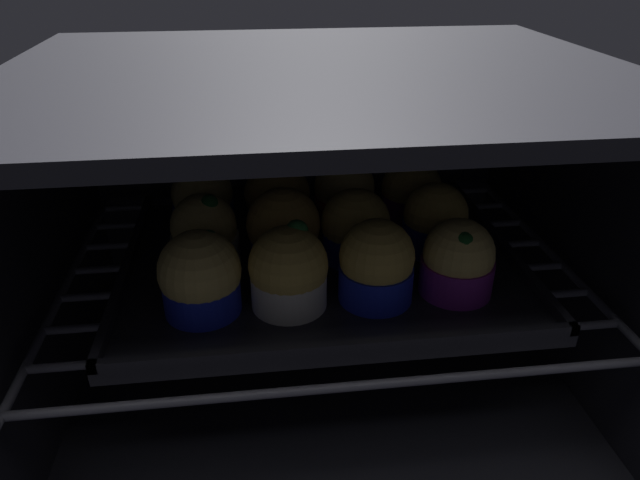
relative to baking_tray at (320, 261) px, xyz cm
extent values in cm
cube|color=black|center=(0.00, 0.23, -15.42)|extent=(59.00, 47.00, 1.50)
cube|color=black|center=(0.00, 0.23, 20.08)|extent=(59.00, 47.00, 1.50)
cube|color=black|center=(0.00, 22.98, 2.33)|extent=(59.00, 1.50, 34.00)
cube|color=black|center=(-28.75, 0.23, 2.33)|extent=(1.50, 47.00, 34.00)
cube|color=black|center=(28.75, 0.23, 2.33)|extent=(1.50, 47.00, 34.00)
cylinder|color=#51515B|center=(0.00, -18.77, -1.07)|extent=(54.00, 0.80, 0.80)
cylinder|color=#51515B|center=(0.00, -13.34, -1.07)|extent=(54.00, 0.80, 0.80)
cylinder|color=#51515B|center=(0.00, -7.91, -1.07)|extent=(54.00, 0.80, 0.80)
cylinder|color=#51515B|center=(0.00, -2.49, -1.07)|extent=(54.00, 0.80, 0.80)
cylinder|color=#51515B|center=(0.00, 2.94, -1.07)|extent=(54.00, 0.80, 0.80)
cylinder|color=#51515B|center=(0.00, 8.37, -1.07)|extent=(54.00, 0.80, 0.80)
cylinder|color=#51515B|center=(0.00, 13.80, -1.07)|extent=(54.00, 0.80, 0.80)
cylinder|color=#51515B|center=(0.00, 19.23, -1.07)|extent=(54.00, 0.80, 0.80)
cylinder|color=#51515B|center=(-27.00, 0.23, -1.07)|extent=(0.80, 42.00, 0.80)
cylinder|color=#51515B|center=(27.00, 0.23, -1.07)|extent=(0.80, 42.00, 0.80)
cube|color=black|center=(0.00, 0.00, -0.07)|extent=(41.55, 33.30, 1.20)
cube|color=black|center=(0.00, -16.25, 1.03)|extent=(41.55, 0.80, 1.00)
cube|color=black|center=(0.00, 16.25, 1.03)|extent=(41.55, 0.80, 1.00)
cube|color=black|center=(-20.38, 0.00, 1.03)|extent=(0.80, 33.30, 1.00)
cube|color=black|center=(20.38, 0.00, 1.03)|extent=(0.80, 33.30, 1.00)
cylinder|color=#1928B7|center=(-12.02, -8.57, 2.25)|extent=(7.11, 7.11, 3.44)
sphere|color=#DBBC60|center=(-12.02, -8.57, 4.78)|extent=(7.57, 7.57, 7.57)
sphere|color=#28702D|center=(-11.00, -7.61, 7.43)|extent=(1.71, 1.71, 1.71)
cylinder|color=silver|center=(-4.00, -8.65, 2.25)|extent=(7.11, 7.11, 3.44)
sphere|color=gold|center=(-4.00, -8.65, 4.82)|extent=(7.41, 7.41, 7.41)
sphere|color=#28702D|center=(-3.07, -7.65, 7.76)|extent=(2.13, 2.13, 2.13)
cylinder|color=#1928B7|center=(4.28, -8.55, 2.25)|extent=(7.11, 7.11, 3.44)
sphere|color=gold|center=(4.28, -8.55, 5.14)|extent=(7.09, 7.09, 7.09)
cylinder|color=#7A238C|center=(12.30, -8.30, 2.25)|extent=(7.11, 7.11, 3.44)
sphere|color=#DBBC60|center=(12.30, -8.30, 4.72)|extent=(6.84, 6.84, 6.84)
sphere|color=#19511E|center=(12.06, -9.69, 6.65)|extent=(2.31, 2.31, 2.31)
cylinder|color=silver|center=(-12.10, 0.03, 2.25)|extent=(7.11, 7.11, 3.44)
sphere|color=#DBBC60|center=(-12.10, 0.03, 5.03)|extent=(6.83, 6.83, 6.83)
sphere|color=#19511E|center=(-11.21, -0.72, 7.91)|extent=(1.75, 1.75, 1.75)
cylinder|color=#1928B7|center=(-3.89, -0.33, 2.25)|extent=(7.11, 7.11, 3.44)
sphere|color=gold|center=(-3.89, -0.33, 4.90)|extent=(7.78, 7.78, 7.78)
cylinder|color=#1928B7|center=(3.75, -0.40, 2.25)|extent=(7.11, 7.11, 3.44)
sphere|color=gold|center=(3.75, -0.40, 4.65)|extent=(7.38, 7.38, 7.38)
cylinder|color=#1928B7|center=(12.68, 0.29, 2.25)|extent=(7.11, 7.11, 3.44)
sphere|color=gold|center=(12.68, 0.29, 4.78)|extent=(7.01, 7.01, 7.01)
cylinder|color=#1928B7|center=(-12.69, 8.09, 2.25)|extent=(7.11, 7.11, 3.44)
sphere|color=#DBBC60|center=(-12.69, 8.09, 5.22)|extent=(7.00, 7.00, 7.00)
sphere|color=#19511E|center=(-12.42, 7.70, 7.60)|extent=(2.23, 2.23, 2.23)
cylinder|color=#1928B7|center=(-4.06, 8.30, 2.25)|extent=(7.11, 7.11, 3.44)
sphere|color=gold|center=(-4.06, 8.30, 4.65)|extent=(7.76, 7.76, 7.76)
sphere|color=#1E6023|center=(-4.90, 9.40, 7.12)|extent=(1.96, 1.96, 1.96)
cylinder|color=red|center=(3.99, 8.55, 2.25)|extent=(7.11, 7.11, 3.44)
sphere|color=#DBBC60|center=(3.99, 8.55, 5.02)|extent=(7.21, 7.21, 7.21)
cylinder|color=#7A238C|center=(12.08, 8.13, 2.25)|extent=(7.11, 7.11, 3.44)
sphere|color=gold|center=(12.08, 8.13, 4.65)|extent=(7.21, 7.21, 7.21)
sphere|color=#19511E|center=(12.04, 7.61, 7.18)|extent=(1.93, 1.93, 1.93)
camera|label=1|loc=(-6.67, -53.98, 31.64)|focal=32.28mm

